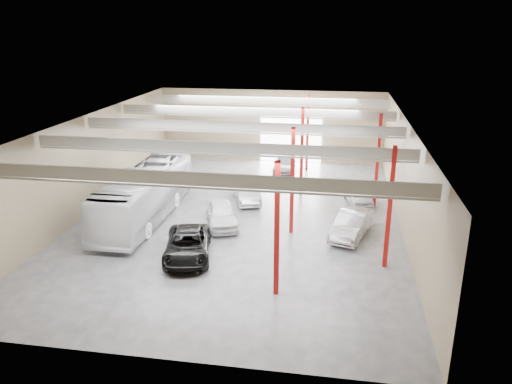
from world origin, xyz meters
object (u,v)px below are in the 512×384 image
(coach_bus, at_px, (145,194))
(car_row_c, at_px, (284,164))
(car_row_a, at_px, (222,214))
(car_right_near, at_px, (352,224))
(black_sedan, at_px, (188,245))
(car_right_far, at_px, (358,194))
(car_row_b, at_px, (246,191))

(coach_bus, distance_m, car_row_c, 15.62)
(car_row_a, relative_size, car_row_c, 0.96)
(coach_bus, height_order, car_right_near, coach_bus)
(black_sedan, bearing_deg, car_row_a, 68.21)
(coach_bus, bearing_deg, car_row_c, 57.34)
(car_row_a, xyz_separation_m, car_right_far, (9.30, 6.00, -0.11))
(black_sedan, bearing_deg, car_row_c, 66.31)
(car_row_a, height_order, car_row_b, car_row_a)
(car_row_b, xyz_separation_m, car_row_c, (2.06, 8.34, -0.07))
(car_row_b, xyz_separation_m, car_right_far, (8.55, 0.80, -0.09))
(car_right_near, bearing_deg, car_row_c, 129.18)
(car_right_near, bearing_deg, car_right_far, 101.04)
(car_row_b, bearing_deg, black_sedan, -117.72)
(car_right_near, bearing_deg, coach_bus, -167.02)
(coach_bus, bearing_deg, black_sedan, -50.10)
(coach_bus, height_order, car_row_b, coach_bus)
(car_right_far, bearing_deg, car_row_a, -160.23)
(car_right_near, bearing_deg, car_row_a, -166.67)
(coach_bus, distance_m, black_sedan, 7.38)
(coach_bus, relative_size, car_row_a, 2.71)
(car_row_b, bearing_deg, car_right_near, -54.64)
(coach_bus, xyz_separation_m, car_row_a, (5.54, -0.39, -0.99))
(car_row_c, bearing_deg, coach_bus, -126.80)
(car_row_a, relative_size, car_right_near, 0.96)
(coach_bus, height_order, car_row_c, coach_bus)
(car_right_near, distance_m, car_right_far, 6.51)
(coach_bus, distance_m, car_right_near, 14.29)
(car_right_far, bearing_deg, car_row_b, 172.29)
(car_row_c, bearing_deg, car_row_b, -108.28)
(black_sedan, height_order, car_row_a, car_row_a)
(car_right_far, bearing_deg, car_row_c, 117.63)
(coach_bus, relative_size, car_row_c, 2.59)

